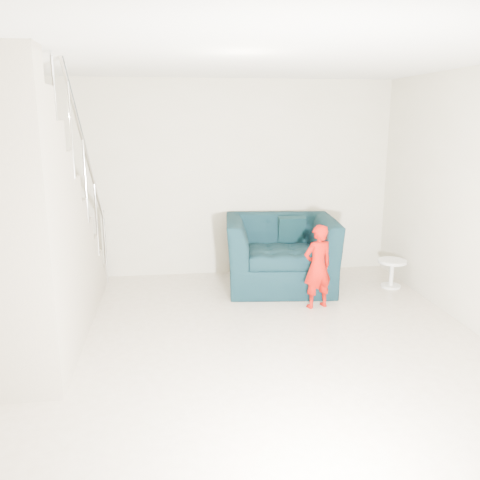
# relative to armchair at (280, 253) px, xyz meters

# --- Properties ---
(floor) EXTENTS (5.50, 5.50, 0.00)m
(floor) POSITION_rel_armchair_xyz_m (-0.80, -2.04, -0.46)
(floor) COLOR tan
(floor) RESTS_ON ground
(ceiling) EXTENTS (5.50, 5.50, 0.00)m
(ceiling) POSITION_rel_armchair_xyz_m (-0.80, -2.04, 2.24)
(ceiling) COLOR silver
(ceiling) RESTS_ON back_wall
(back_wall) EXTENTS (5.00, 0.00, 5.00)m
(back_wall) POSITION_rel_armchair_xyz_m (-0.80, 0.71, 0.89)
(back_wall) COLOR #B5AD93
(back_wall) RESTS_ON floor
(front_wall) EXTENTS (5.00, 0.00, 5.00)m
(front_wall) POSITION_rel_armchair_xyz_m (-0.80, -4.79, 0.89)
(front_wall) COLOR #B5AD93
(front_wall) RESTS_ON floor
(armchair) EXTENTS (1.54, 1.38, 0.92)m
(armchair) POSITION_rel_armchair_xyz_m (0.00, 0.00, 0.00)
(armchair) COLOR black
(armchair) RESTS_ON floor
(toddler) EXTENTS (0.42, 0.33, 1.00)m
(toddler) POSITION_rel_armchair_xyz_m (0.26, -0.82, 0.04)
(toddler) COLOR #9D0805
(toddler) RESTS_ON floor
(side_table) EXTENTS (0.37, 0.37, 0.37)m
(side_table) POSITION_rel_armchair_xyz_m (1.45, -0.25, -0.21)
(side_table) COLOR silver
(side_table) RESTS_ON floor
(staircase) EXTENTS (1.02, 3.03, 3.62)m
(staircase) POSITION_rel_armchair_xyz_m (-2.80, -1.49, 0.49)
(staircase) COLOR #ADA089
(staircase) RESTS_ON floor
(cushion) EXTENTS (0.36, 0.17, 0.36)m
(cushion) POSITION_rel_armchair_xyz_m (0.21, 0.30, 0.24)
(cushion) COLOR black
(cushion) RESTS_ON armchair
(throw) EXTENTS (0.05, 0.50, 0.55)m
(throw) POSITION_rel_armchair_xyz_m (-0.58, 0.02, 0.12)
(throw) COLOR black
(throw) RESTS_ON armchair
(phone) EXTENTS (0.03, 0.05, 0.10)m
(phone) POSITION_rel_armchair_xyz_m (0.36, -0.83, 0.41)
(phone) COLOR black
(phone) RESTS_ON toddler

